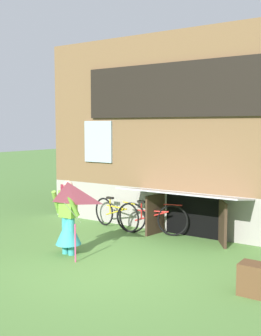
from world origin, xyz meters
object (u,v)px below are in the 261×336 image
at_px(kite, 68,201).
at_px(person, 68,224).
at_px(bicycle_yellow, 116,214).
at_px(wooden_crate, 253,279).
at_px(bicycle_red, 152,218).

bearing_deg(kite, person, 132.67).
xyz_separation_m(kite, bicycle_yellow, (-0.92, 2.78, -0.83)).
height_order(person, wooden_crate, person).
distance_m(bicycle_yellow, wooden_crate, 4.83).
distance_m(bicycle_red, wooden_crate, 3.95).
relative_size(person, wooden_crate, 3.05).
bearing_deg(person, bicycle_red, 96.51).
height_order(kite, wooden_crate, kite).
relative_size(person, bicycle_yellow, 0.90).
xyz_separation_m(bicycle_yellow, wooden_crate, (4.27, -2.27, -0.13)).
height_order(bicycle_yellow, wooden_crate, bicycle_yellow).
bearing_deg(person, kite, -27.24).
xyz_separation_m(person, bicycle_yellow, (-0.48, 2.31, -0.25)).
bearing_deg(bicycle_red, kite, -109.48).
bearing_deg(wooden_crate, person, -179.39).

